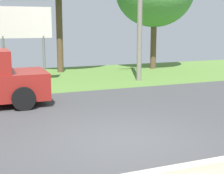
% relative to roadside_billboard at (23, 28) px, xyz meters
% --- Properties ---
extents(ground_plane, '(40.00, 22.00, 0.20)m').
position_rel_roadside_billboard_xyz_m(ground_plane, '(1.18, -5.78, -2.60)').
color(ground_plane, '#424244').
extents(roadside_billboard, '(2.60, 0.12, 3.50)m').
position_rel_roadside_billboard_xyz_m(roadside_billboard, '(0.00, 0.00, 0.00)').
color(roadside_billboard, slate).
rests_on(roadside_billboard, ground_plane).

